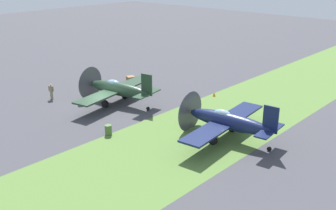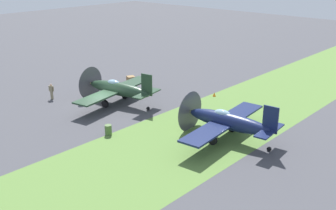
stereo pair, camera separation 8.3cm
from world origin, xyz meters
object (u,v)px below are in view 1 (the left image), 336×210
at_px(fuel_drum, 108,130).
at_px(supply_crate, 131,79).
at_px(runway_marker_cone, 214,94).
at_px(ground_crew_chief, 51,91).
at_px(airplane_lead, 118,89).
at_px(airplane_wingman, 228,121).

relative_size(fuel_drum, supply_crate, 1.00).
xyz_separation_m(supply_crate, runway_marker_cone, (2.23, -11.16, -0.10)).
height_order(ground_crew_chief, runway_marker_cone, ground_crew_chief).
bearing_deg(supply_crate, runway_marker_cone, -78.68).
bearing_deg(airplane_lead, airplane_wingman, -99.54).
relative_size(ground_crew_chief, supply_crate, 1.92).
height_order(airplane_lead, airplane_wingman, airplane_wingman).
bearing_deg(airplane_lead, fuel_drum, -147.76).
bearing_deg(runway_marker_cone, airplane_lead, 145.32).
height_order(fuel_drum, runway_marker_cone, fuel_drum).
xyz_separation_m(airplane_wingman, ground_crew_chief, (-4.16, 19.94, -0.73)).
height_order(airplane_wingman, ground_crew_chief, airplane_wingman).
distance_m(airplane_wingman, supply_crate, 19.69).
height_order(airplane_lead, runway_marker_cone, airplane_lead).
bearing_deg(airplane_wingman, airplane_lead, 85.66).
bearing_deg(runway_marker_cone, supply_crate, 101.32).
xyz_separation_m(fuel_drum, supply_crate, (12.38, 10.57, -0.13)).
relative_size(airplane_wingman, supply_crate, 12.26).
distance_m(airplane_wingman, ground_crew_chief, 20.38).
relative_size(airplane_wingman, ground_crew_chief, 6.38).
xyz_separation_m(airplane_lead, ground_crew_chief, (-3.88, 6.41, -0.72)).
relative_size(airplane_lead, supply_crate, 12.26).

